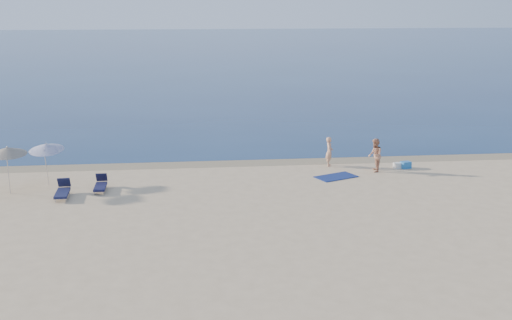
{
  "coord_description": "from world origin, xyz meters",
  "views": [
    {
      "loc": [
        -3.92,
        -13.95,
        8.56
      ],
      "look_at": [
        -0.71,
        16.0,
        1.0
      ],
      "focal_mm": 45.0,
      "sensor_mm": 36.0,
      "label": 1
    }
  ],
  "objects_px": {
    "umbrella_near": "(46,147)",
    "blue_cooler": "(406,165)",
    "person_right": "(375,155)",
    "person_left": "(329,152)"
  },
  "relations": [
    {
      "from": "blue_cooler",
      "to": "umbrella_near",
      "type": "relative_size",
      "value": 0.24
    },
    {
      "from": "person_right",
      "to": "blue_cooler",
      "type": "height_order",
      "value": "person_right"
    },
    {
      "from": "blue_cooler",
      "to": "person_right",
      "type": "bearing_deg",
      "value": 177.33
    },
    {
      "from": "blue_cooler",
      "to": "umbrella_near",
      "type": "distance_m",
      "value": 18.01
    },
    {
      "from": "person_right",
      "to": "blue_cooler",
      "type": "bearing_deg",
      "value": 113.63
    },
    {
      "from": "person_right",
      "to": "umbrella_near",
      "type": "xyz_separation_m",
      "value": [
        -16.1,
        -0.63,
        0.96
      ]
    },
    {
      "from": "umbrella_near",
      "to": "blue_cooler",
      "type": "bearing_deg",
      "value": 12.51
    },
    {
      "from": "person_left",
      "to": "blue_cooler",
      "type": "distance_m",
      "value": 4.03
    },
    {
      "from": "person_right",
      "to": "umbrella_near",
      "type": "height_order",
      "value": "umbrella_near"
    },
    {
      "from": "umbrella_near",
      "to": "person_left",
      "type": "bearing_deg",
      "value": 17.11
    }
  ]
}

